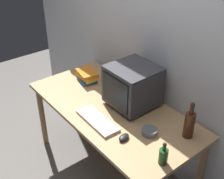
{
  "coord_description": "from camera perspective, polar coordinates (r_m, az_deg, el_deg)",
  "views": [
    {
      "loc": [
        1.64,
        -1.3,
        2.24
      ],
      "look_at": [
        0.0,
        0.0,
        0.93
      ],
      "focal_mm": 47.28,
      "sensor_mm": 36.0,
      "label": 1
    }
  ],
  "objects": [
    {
      "name": "book_stack",
      "position": [
        2.93,
        -4.88,
        2.63
      ],
      "size": [
        0.24,
        0.2,
        0.11
      ],
      "color": "#28569E",
      "rests_on": "desk"
    },
    {
      "name": "keyboard",
      "position": [
        2.4,
        -2.85,
        -6.03
      ],
      "size": [
        0.42,
        0.16,
        0.02
      ],
      "primitive_type": "cube",
      "rotation": [
        0.0,
        0.0,
        -0.03
      ],
      "color": "beige",
      "rests_on": "desk"
    },
    {
      "name": "back_wall",
      "position": [
        2.6,
        8.04,
        9.27
      ],
      "size": [
        4.0,
        0.08,
        2.5
      ],
      "primitive_type": "cube",
      "color": "silver",
      "rests_on": "ground"
    },
    {
      "name": "bottle_short",
      "position": [
        2.05,
        9.9,
        -12.49
      ],
      "size": [
        0.06,
        0.06,
        0.18
      ],
      "color": "#1E4C23",
      "rests_on": "desk"
    },
    {
      "name": "crt_monitor",
      "position": [
        2.5,
        4.01,
        0.72
      ],
      "size": [
        0.38,
        0.39,
        0.37
      ],
      "color": "#333338",
      "rests_on": "desk"
    },
    {
      "name": "bottle_tall",
      "position": [
        2.27,
        14.73,
        -6.47
      ],
      "size": [
        0.08,
        0.08,
        0.31
      ],
      "color": "#472314",
      "rests_on": "desk"
    },
    {
      "name": "desk",
      "position": [
        2.62,
        0.0,
        -4.95
      ],
      "size": [
        1.63,
        0.8,
        0.75
      ],
      "color": "tan",
      "rests_on": "ground"
    },
    {
      "name": "cd_spindle",
      "position": [
        2.29,
        7.29,
        -8.05
      ],
      "size": [
        0.12,
        0.12,
        0.04
      ],
      "primitive_type": "cylinder",
      "color": "#595B66",
      "rests_on": "desk"
    },
    {
      "name": "mug",
      "position": [
        2.89,
        0.72,
        2.08
      ],
      "size": [
        0.12,
        0.08,
        0.09
      ],
      "color": "#CC383D",
      "rests_on": "desk"
    },
    {
      "name": "computer_mouse",
      "position": [
        2.23,
        2.32,
        -9.23
      ],
      "size": [
        0.08,
        0.11,
        0.04
      ],
      "primitive_type": "ellipsoid",
      "rotation": [
        0.0,
        0.0,
        0.24
      ],
      "color": "black",
      "rests_on": "desk"
    },
    {
      "name": "ground_plane",
      "position": [
        3.07,
        0.0,
        -14.96
      ],
      "size": [
        6.0,
        6.0,
        0.0
      ],
      "primitive_type": "plane",
      "color": "slate"
    }
  ]
}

